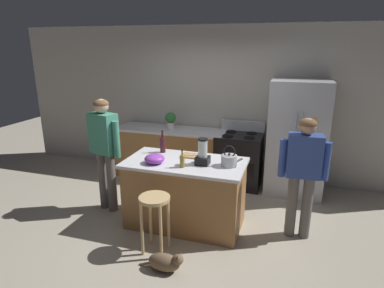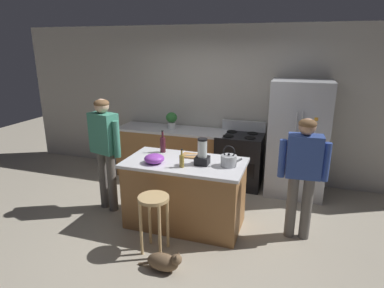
% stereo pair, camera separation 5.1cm
% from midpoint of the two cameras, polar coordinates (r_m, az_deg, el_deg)
% --- Properties ---
extents(ground_plane, '(14.00, 14.00, 0.00)m').
position_cam_midpoint_polar(ground_plane, '(4.63, -1.48, -13.67)').
color(ground_plane, '#B2A893').
extents(back_wall, '(8.00, 0.10, 2.70)m').
position_cam_midpoint_polar(back_wall, '(5.95, 4.60, 7.13)').
color(back_wall, '#BCB7AD').
rests_on(back_wall, ground_plane).
extents(kitchen_island, '(1.57, 0.84, 0.91)m').
position_cam_midpoint_polar(kitchen_island, '(4.42, -1.52, -8.58)').
color(kitchen_island, '#9E6B3D').
rests_on(kitchen_island, ground_plane).
extents(back_counter_run, '(2.00, 0.64, 0.91)m').
position_cam_midpoint_polar(back_counter_run, '(6.03, -3.90, -1.51)').
color(back_counter_run, '#9E6B3D').
rests_on(back_counter_run, ground_plane).
extents(refrigerator, '(0.90, 0.73, 1.85)m').
position_cam_midpoint_polar(refrigerator, '(5.45, 17.60, 0.91)').
color(refrigerator, '#B7BABF').
rests_on(refrigerator, ground_plane).
extents(stove_range, '(0.76, 0.65, 1.09)m').
position_cam_midpoint_polar(stove_range, '(5.68, 7.94, -2.69)').
color(stove_range, black).
rests_on(stove_range, ground_plane).
extents(person_by_island_left, '(0.59, 0.32, 1.66)m').
position_cam_midpoint_polar(person_by_island_left, '(4.78, -15.39, -0.11)').
color(person_by_island_left, '#66605B').
rests_on(person_by_island_left, ground_plane).
extents(person_by_sink_right, '(0.59, 0.24, 1.55)m').
position_cam_midpoint_polar(person_by_sink_right, '(4.16, 18.56, -3.93)').
color(person_by_sink_right, '#66605B').
rests_on(person_by_sink_right, ground_plane).
extents(bar_stool, '(0.36, 0.36, 0.71)m').
position_cam_midpoint_polar(bar_stool, '(3.84, -6.92, -11.33)').
color(bar_stool, tan).
rests_on(bar_stool, ground_plane).
extents(cat, '(0.52, 0.18, 0.26)m').
position_cam_midpoint_polar(cat, '(3.76, -5.05, -19.88)').
color(cat, brown).
rests_on(cat, ground_plane).
extents(potted_plant, '(0.20, 0.20, 0.30)m').
position_cam_midpoint_polar(potted_plant, '(5.86, -4.02, 4.31)').
color(potted_plant, silver).
rests_on(potted_plant, back_counter_run).
extents(blender_appliance, '(0.17, 0.17, 0.34)m').
position_cam_midpoint_polar(blender_appliance, '(4.10, 1.52, -1.67)').
color(blender_appliance, black).
rests_on(blender_appliance, kitchen_island).
extents(bottle_vinegar, '(0.06, 0.06, 0.24)m').
position_cam_midpoint_polar(bottle_vinegar, '(4.02, -2.09, -2.94)').
color(bottle_vinegar, olive).
rests_on(bottle_vinegar, kitchen_island).
extents(bottle_wine, '(0.08, 0.08, 0.32)m').
position_cam_midpoint_polar(bottle_wine, '(4.59, -5.47, -0.06)').
color(bottle_wine, '#471923').
rests_on(bottle_wine, kitchen_island).
extents(mixing_bowl, '(0.26, 0.26, 0.12)m').
position_cam_midpoint_polar(mixing_bowl, '(4.19, -6.92, -2.58)').
color(mixing_bowl, purple).
rests_on(mixing_bowl, kitchen_island).
extents(tea_kettle, '(0.28, 0.20, 0.27)m').
position_cam_midpoint_polar(tea_kettle, '(4.09, 6.18, -2.80)').
color(tea_kettle, '#B7BABF').
rests_on(tea_kettle, kitchen_island).
extents(cutting_board, '(0.30, 0.20, 0.02)m').
position_cam_midpoint_polar(cutting_board, '(4.42, -0.22, -2.09)').
color(cutting_board, '#B7844C').
rests_on(cutting_board, kitchen_island).
extents(chef_knife, '(0.22, 0.11, 0.01)m').
position_cam_midpoint_polar(chef_knife, '(4.41, 0.03, -1.95)').
color(chef_knife, '#B7BABF').
rests_on(chef_knife, cutting_board).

